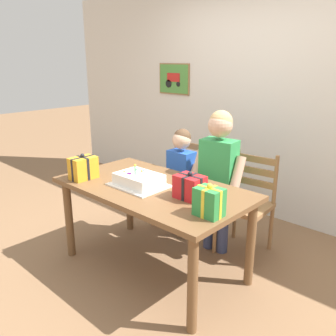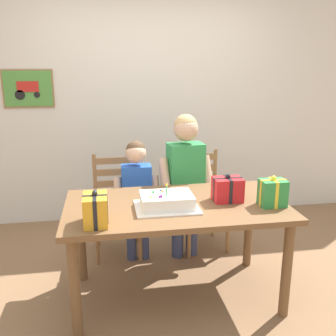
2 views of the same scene
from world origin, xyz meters
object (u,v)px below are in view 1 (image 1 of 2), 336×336
chair_right (247,203)px  child_younger (181,173)px  chair_left (180,183)px  birthday_cake (139,180)px  gift_box_red_large (190,187)px  gift_box_corner_small (83,168)px  child_older (218,169)px  gift_box_beside_cake (209,202)px  dining_table (153,197)px

chair_right → child_younger: bearing=-163.1°
child_younger → chair_left: bearing=131.9°
birthday_cake → chair_right: bearing=61.5°
gift_box_red_large → child_younger: 0.89m
gift_box_corner_small → chair_right: gift_box_corner_small is taller
birthday_cake → gift_box_red_large: size_ratio=2.06×
birthday_cake → gift_box_red_large: 0.47m
gift_box_corner_small → child_younger: child_younger is taller
chair_left → chair_right: (0.81, -0.00, 0.00)m
child_older → gift_box_beside_cake: bearing=-58.8°
gift_box_corner_small → child_older: (0.76, 0.89, -0.05)m
child_younger → gift_box_red_large: bearing=-45.1°
chair_left → child_younger: bearing=-48.1°
chair_left → chair_right: bearing=-0.0°
chair_left → child_older: size_ratio=0.70×
child_older → child_younger: (-0.43, 0.00, -0.13)m
gift_box_beside_cake → child_older: size_ratio=0.17×
chair_right → child_younger: child_younger is taller
chair_left → chair_right: same height
gift_box_corner_small → chair_left: size_ratio=0.24×
birthday_cake → chair_left: 1.00m
child_younger → child_older: bearing=-0.1°
child_younger → birthday_cake: bearing=-77.7°
gift_box_corner_small → child_younger: bearing=69.6°
gift_box_beside_cake → gift_box_corner_small: bearing=-174.4°
dining_table → gift_box_beside_cake: 0.71m
chair_right → gift_box_beside_cake: bearing=-74.6°
chair_left → child_older: child_older is taller
birthday_cake → child_older: bearing=67.9°
birthday_cake → chair_right: size_ratio=0.48×
birthday_cake → child_younger: size_ratio=0.40×
gift_box_red_large → chair_left: gift_box_red_large is taller
chair_left → dining_table: bearing=-63.5°
chair_right → dining_table: bearing=-116.3°
dining_table → chair_right: chair_right is taller
birthday_cake → chair_left: (-0.33, 0.89, -0.34)m
chair_right → child_older: 0.44m
dining_table → chair_left: size_ratio=1.72×
birthday_cake → gift_box_beside_cake: gift_box_beside_cake is taller
dining_table → birthday_cake: size_ratio=3.60×
gift_box_beside_cake → child_younger: child_younger is taller
birthday_cake → chair_left: bearing=110.1°
chair_left → child_younger: child_younger is taller
child_older → child_younger: 0.45m
dining_table → chair_left: (-0.41, 0.81, -0.19)m
dining_table → child_younger: child_younger is taller
chair_left → child_younger: (0.17, -0.19, 0.20)m
gift_box_red_large → chair_left: bearing=134.2°
gift_box_red_large → chair_right: size_ratio=0.23×
dining_table → chair_right: size_ratio=1.72×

